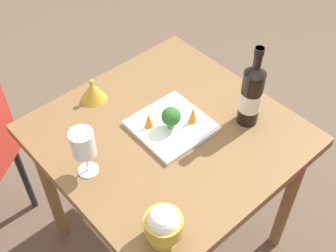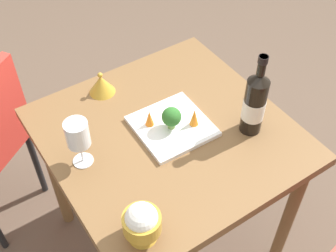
% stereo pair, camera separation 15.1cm
% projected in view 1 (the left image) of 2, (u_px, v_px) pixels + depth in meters
% --- Properties ---
extents(ground_plane, '(8.00, 8.00, 0.00)m').
position_uv_depth(ground_plane, '(168.00, 236.00, 2.06)').
color(ground_plane, brown).
extents(dining_table, '(0.82, 0.82, 0.73)m').
position_uv_depth(dining_table, '(168.00, 149.00, 1.60)').
color(dining_table, brown).
rests_on(dining_table, ground_plane).
extents(wine_bottle, '(0.08, 0.08, 0.32)m').
position_uv_depth(wine_bottle, '(251.00, 94.00, 1.48)').
color(wine_bottle, black).
rests_on(wine_bottle, dining_table).
extents(wine_glass, '(0.08, 0.08, 0.18)m').
position_uv_depth(wine_glass, '(83.00, 144.00, 1.33)').
color(wine_glass, white).
rests_on(wine_glass, dining_table).
extents(rice_bowl, '(0.11, 0.11, 0.14)m').
position_uv_depth(rice_bowl, '(164.00, 225.00, 1.20)').
color(rice_bowl, gold).
rests_on(rice_bowl, dining_table).
extents(rice_bowl_lid, '(0.10, 0.10, 0.09)m').
position_uv_depth(rice_bowl_lid, '(93.00, 91.00, 1.63)').
color(rice_bowl_lid, gold).
rests_on(rice_bowl_lid, dining_table).
extents(serving_plate, '(0.26, 0.26, 0.02)m').
position_uv_depth(serving_plate, '(171.00, 126.00, 1.55)').
color(serving_plate, white).
rests_on(serving_plate, dining_table).
extents(broccoli_floret, '(0.07, 0.07, 0.09)m').
position_uv_depth(broccoli_floret, '(171.00, 117.00, 1.49)').
color(broccoli_floret, '#729E4C').
rests_on(broccoli_floret, serving_plate).
extents(carrot_garnish_left, '(0.03, 0.03, 0.07)m').
position_uv_depth(carrot_garnish_left, '(193.00, 114.00, 1.52)').
color(carrot_garnish_left, orange).
rests_on(carrot_garnish_left, serving_plate).
extents(carrot_garnish_right, '(0.03, 0.03, 0.06)m').
position_uv_depth(carrot_garnish_right, '(149.00, 120.00, 1.51)').
color(carrot_garnish_right, orange).
rests_on(carrot_garnish_right, serving_plate).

